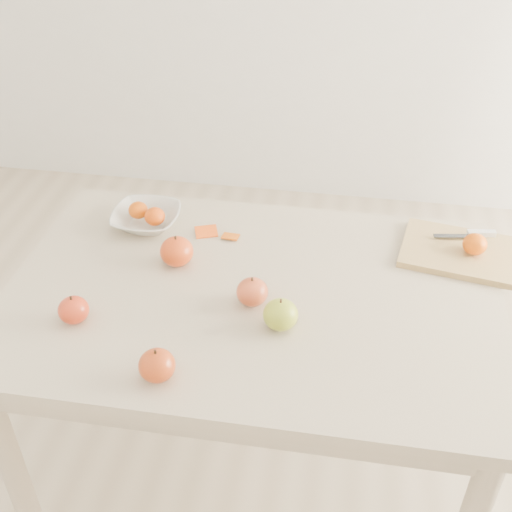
# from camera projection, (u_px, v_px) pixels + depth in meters

# --- Properties ---
(ground) EXTENTS (3.50, 3.50, 0.00)m
(ground) POSITION_uv_depth(u_px,v_px,m) (253.00, 476.00, 2.00)
(ground) COLOR #C6B293
(ground) RESTS_ON ground
(table) EXTENTS (1.20, 0.80, 0.75)m
(table) POSITION_uv_depth(u_px,v_px,m) (253.00, 321.00, 1.62)
(table) COLOR beige
(table) RESTS_ON ground
(cutting_board) EXTENTS (0.33, 0.26, 0.02)m
(cutting_board) POSITION_uv_depth(u_px,v_px,m) (460.00, 252.00, 1.67)
(cutting_board) COLOR tan
(cutting_board) RESTS_ON table
(board_tangerine) EXTENTS (0.06, 0.06, 0.05)m
(board_tangerine) POSITION_uv_depth(u_px,v_px,m) (475.00, 244.00, 1.64)
(board_tangerine) COLOR #DB6607
(board_tangerine) RESTS_ON cutting_board
(fruit_bowl) EXTENTS (0.19, 0.19, 0.05)m
(fruit_bowl) POSITION_uv_depth(u_px,v_px,m) (146.00, 218.00, 1.78)
(fruit_bowl) COLOR silver
(fruit_bowl) RESTS_ON table
(bowl_tangerine_near) EXTENTS (0.05, 0.05, 0.05)m
(bowl_tangerine_near) POSITION_uv_depth(u_px,v_px,m) (138.00, 210.00, 1.78)
(bowl_tangerine_near) COLOR #CD5F07
(bowl_tangerine_near) RESTS_ON fruit_bowl
(bowl_tangerine_far) EXTENTS (0.06, 0.06, 0.05)m
(bowl_tangerine_far) POSITION_uv_depth(u_px,v_px,m) (155.00, 216.00, 1.75)
(bowl_tangerine_far) COLOR red
(bowl_tangerine_far) RESTS_ON fruit_bowl
(orange_peel_a) EXTENTS (0.07, 0.06, 0.01)m
(orange_peel_a) POSITION_uv_depth(u_px,v_px,m) (206.00, 233.00, 1.75)
(orange_peel_a) COLOR #EA5210
(orange_peel_a) RESTS_ON table
(orange_peel_b) EXTENTS (0.05, 0.04, 0.01)m
(orange_peel_b) POSITION_uv_depth(u_px,v_px,m) (231.00, 237.00, 1.74)
(orange_peel_b) COLOR #DA5D0F
(orange_peel_b) RESTS_ON table
(paring_knife) EXTENTS (0.17, 0.06, 0.01)m
(paring_knife) POSITION_uv_depth(u_px,v_px,m) (476.00, 234.00, 1.71)
(paring_knife) COLOR white
(paring_knife) RESTS_ON cutting_board
(apple_green) EXTENTS (0.08, 0.08, 0.07)m
(apple_green) POSITION_uv_depth(u_px,v_px,m) (281.00, 315.00, 1.43)
(apple_green) COLOR olive
(apple_green) RESTS_ON table
(apple_red_d) EXTENTS (0.07, 0.07, 0.06)m
(apple_red_d) POSITION_uv_depth(u_px,v_px,m) (74.00, 310.00, 1.45)
(apple_red_d) COLOR #A81A18
(apple_red_d) RESTS_ON table
(apple_red_a) EXTENTS (0.09, 0.09, 0.08)m
(apple_red_a) POSITION_uv_depth(u_px,v_px,m) (177.00, 251.00, 1.62)
(apple_red_a) COLOR #9E120F
(apple_red_a) RESTS_ON table
(apple_red_c) EXTENTS (0.08, 0.08, 0.07)m
(apple_red_c) POSITION_uv_depth(u_px,v_px,m) (157.00, 365.00, 1.31)
(apple_red_c) COLOR maroon
(apple_red_c) RESTS_ON table
(apple_red_e) EXTENTS (0.08, 0.08, 0.07)m
(apple_red_e) POSITION_uv_depth(u_px,v_px,m) (252.00, 292.00, 1.50)
(apple_red_e) COLOR maroon
(apple_red_e) RESTS_ON table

